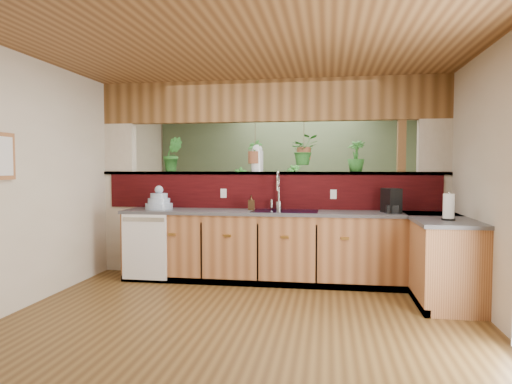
% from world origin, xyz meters
% --- Properties ---
extents(ground, '(4.60, 7.00, 0.01)m').
position_xyz_m(ground, '(0.00, 0.00, 0.00)').
color(ground, brown).
rests_on(ground, ground).
extents(ceiling, '(4.60, 7.00, 0.01)m').
position_xyz_m(ceiling, '(0.00, 0.00, 2.60)').
color(ceiling, brown).
rests_on(ceiling, ground).
extents(wall_back, '(4.60, 0.02, 2.60)m').
position_xyz_m(wall_back, '(0.00, 3.50, 1.30)').
color(wall_back, beige).
rests_on(wall_back, ground).
extents(wall_front, '(4.60, 0.02, 2.60)m').
position_xyz_m(wall_front, '(0.00, -3.50, 1.30)').
color(wall_front, beige).
rests_on(wall_front, ground).
extents(wall_left, '(0.02, 7.00, 2.60)m').
position_xyz_m(wall_left, '(-2.30, 0.00, 1.30)').
color(wall_left, beige).
rests_on(wall_left, ground).
extents(wall_right, '(0.02, 7.00, 2.60)m').
position_xyz_m(wall_right, '(2.30, 0.00, 1.30)').
color(wall_right, beige).
rests_on(wall_right, ground).
extents(pass_through_partition, '(4.60, 0.21, 2.60)m').
position_xyz_m(pass_through_partition, '(0.03, 1.35, 1.19)').
color(pass_through_partition, beige).
rests_on(pass_through_partition, ground).
extents(pass_through_ledge, '(4.60, 0.21, 0.04)m').
position_xyz_m(pass_through_ledge, '(0.00, 1.35, 1.37)').
color(pass_through_ledge, brown).
rests_on(pass_through_ledge, ground).
extents(header_beam, '(4.60, 0.15, 0.55)m').
position_xyz_m(header_beam, '(0.00, 1.35, 2.33)').
color(header_beam, brown).
rests_on(header_beam, ground).
extents(sage_backwall, '(4.55, 0.02, 2.55)m').
position_xyz_m(sage_backwall, '(0.00, 3.48, 1.30)').
color(sage_backwall, '#4A5D40').
rests_on(sage_backwall, ground).
extents(countertop, '(4.14, 1.52, 0.90)m').
position_xyz_m(countertop, '(0.84, 0.87, 0.45)').
color(countertop, brown).
rests_on(countertop, ground).
extents(dishwasher, '(0.58, 0.03, 0.82)m').
position_xyz_m(dishwasher, '(-1.48, 0.66, 0.46)').
color(dishwasher, white).
rests_on(dishwasher, ground).
extents(navy_sink, '(0.82, 0.50, 0.18)m').
position_xyz_m(navy_sink, '(0.25, 0.98, 0.82)').
color(navy_sink, black).
rests_on(navy_sink, countertop).
extents(framed_print, '(0.04, 0.35, 0.45)m').
position_xyz_m(framed_print, '(-2.27, -0.80, 1.55)').
color(framed_print, brown).
rests_on(framed_print, wall_left).
extents(faucet, '(0.22, 0.22, 0.50)m').
position_xyz_m(faucet, '(0.15, 1.13, 1.17)').
color(faucet, '#B7B7B2').
rests_on(faucet, countertop).
extents(dish_stack, '(0.35, 0.35, 0.31)m').
position_xyz_m(dish_stack, '(-1.40, 0.97, 1.00)').
color(dish_stack, '#95A7C0').
rests_on(dish_stack, countertop).
extents(soap_dispenser, '(0.10, 0.10, 0.19)m').
position_xyz_m(soap_dispenser, '(-0.19, 1.06, 0.99)').
color(soap_dispenser, '#3D2916').
rests_on(soap_dispenser, countertop).
extents(coffee_maker, '(0.16, 0.26, 0.29)m').
position_xyz_m(coffee_maker, '(1.53, 0.95, 1.04)').
color(coffee_maker, black).
rests_on(coffee_maker, countertop).
extents(paper_towel, '(0.14, 0.14, 0.29)m').
position_xyz_m(paper_towel, '(2.01, 0.24, 1.03)').
color(paper_towel, black).
rests_on(paper_towel, countertop).
extents(glass_jar, '(0.16, 0.16, 0.36)m').
position_xyz_m(glass_jar, '(-0.16, 1.35, 1.57)').
color(glass_jar, silver).
rests_on(glass_jar, pass_through_ledge).
extents(ledge_plant_left, '(0.32, 0.29, 0.47)m').
position_xyz_m(ledge_plant_left, '(-1.34, 1.35, 1.63)').
color(ledge_plant_left, '#276925').
rests_on(ledge_plant_left, pass_through_ledge).
extents(ledge_plant_right, '(0.29, 0.29, 0.41)m').
position_xyz_m(ledge_plant_right, '(1.14, 1.35, 1.59)').
color(ledge_plant_right, '#276925').
rests_on(ledge_plant_right, pass_through_ledge).
extents(hanging_plant_a, '(0.25, 0.22, 0.55)m').
position_xyz_m(hanging_plant_a, '(-0.19, 1.35, 1.74)').
color(hanging_plant_a, brown).
rests_on(hanging_plant_a, header_beam).
extents(hanging_plant_b, '(0.43, 0.40, 0.51)m').
position_xyz_m(hanging_plant_b, '(0.46, 1.35, 1.84)').
color(hanging_plant_b, brown).
rests_on(hanging_plant_b, header_beam).
extents(shelving_console, '(1.68, 1.02, 1.09)m').
position_xyz_m(shelving_console, '(-0.32, 3.25, 0.50)').
color(shelving_console, black).
rests_on(shelving_console, ground).
extents(shelf_plant_a, '(0.23, 0.17, 0.42)m').
position_xyz_m(shelf_plant_a, '(-0.75, 3.25, 1.25)').
color(shelf_plant_a, '#276925').
rests_on(shelf_plant_a, shelving_console).
extents(shelf_plant_b, '(0.33, 0.33, 0.46)m').
position_xyz_m(shelf_plant_b, '(0.18, 3.25, 1.27)').
color(shelf_plant_b, '#276925').
rests_on(shelf_plant_b, shelving_console).
extents(floor_plant, '(0.93, 0.87, 0.84)m').
position_xyz_m(floor_plant, '(0.75, 2.24, 0.42)').
color(floor_plant, '#276925').
rests_on(floor_plant, ground).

